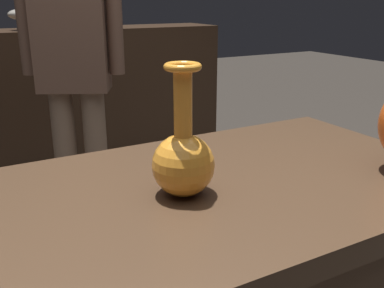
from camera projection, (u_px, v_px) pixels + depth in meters
The scene contains 4 objects.
back_display_shelf at pixel (30, 109), 2.85m from camera, with size 2.60×0.40×0.99m.
vase_centerpiece at pixel (183, 157), 0.86m from camera, with size 0.13×0.13×0.26m.
shelf_vase_center at pixel (20, 15), 2.64m from camera, with size 0.14×0.14×0.12m.
visitor_center_back at pixel (73, 60), 2.03m from camera, with size 0.43×0.30×1.55m.
Camera 1 is at (-0.43, -0.74, 1.18)m, focal length 41.19 mm.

